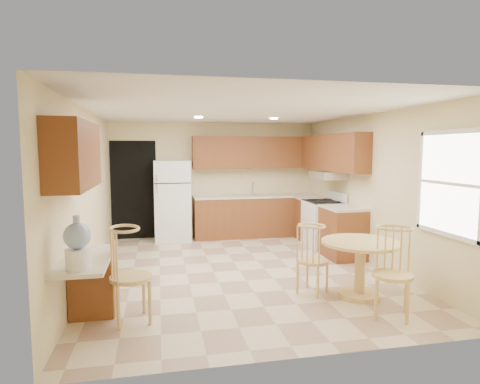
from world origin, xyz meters
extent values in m
plane|color=beige|center=(0.00, 0.00, 0.00)|extent=(5.50, 5.50, 0.00)
cube|color=white|center=(0.00, 0.00, 2.50)|extent=(4.50, 5.50, 0.02)
cube|color=beige|center=(0.00, 2.75, 1.25)|extent=(4.50, 0.02, 2.50)
cube|color=beige|center=(0.00, -2.75, 1.25)|extent=(4.50, 0.02, 2.50)
cube|color=beige|center=(-2.25, 0.00, 1.25)|extent=(0.02, 5.50, 2.50)
cube|color=beige|center=(2.25, 0.00, 1.25)|extent=(0.02, 5.50, 2.50)
cube|color=black|center=(-1.75, 2.73, 1.05)|extent=(0.90, 0.02, 2.10)
cube|color=brown|center=(0.88, 2.45, 0.43)|extent=(2.75, 0.60, 0.87)
cube|color=beige|center=(0.88, 2.45, 0.89)|extent=(2.75, 0.63, 0.04)
cube|color=brown|center=(1.95, 1.85, 0.43)|extent=(0.60, 0.59, 0.87)
cube|color=beige|center=(1.95, 1.85, 0.89)|extent=(0.63, 0.59, 0.04)
cube|color=brown|center=(1.95, 0.40, 0.43)|extent=(0.60, 0.80, 0.87)
cube|color=beige|center=(1.95, 0.40, 0.89)|extent=(0.63, 0.80, 0.04)
cube|color=brown|center=(0.88, 2.58, 1.85)|extent=(2.75, 0.33, 0.70)
cube|color=brown|center=(2.08, 1.21, 1.85)|extent=(0.33, 2.42, 0.70)
cube|color=brown|center=(-2.08, -1.60, 1.85)|extent=(0.33, 1.40, 0.70)
cube|color=silver|center=(0.85, 2.45, 0.91)|extent=(0.78, 0.44, 0.01)
cube|color=silver|center=(2.00, 1.18, 1.42)|extent=(0.50, 0.76, 0.14)
cube|color=brown|center=(-2.00, -1.32, 0.36)|extent=(0.48, 0.42, 0.72)
cube|color=beige|center=(-2.00, -1.70, 0.75)|extent=(0.50, 1.20, 0.04)
cube|color=white|center=(2.23, -1.85, 1.50)|extent=(0.05, 1.00, 1.20)
cube|color=white|center=(2.22, -1.85, 2.12)|extent=(0.05, 1.10, 0.06)
cube|color=white|center=(2.22, -1.85, 0.88)|extent=(0.05, 1.10, 0.06)
cube|color=white|center=(2.22, -1.32, 1.50)|extent=(0.05, 0.06, 1.28)
cylinder|color=white|center=(-0.50, 1.20, 2.48)|extent=(0.14, 0.14, 0.02)
cylinder|color=white|center=(0.90, 1.20, 2.48)|extent=(0.14, 0.14, 0.02)
cube|color=white|center=(-0.95, 2.40, 0.84)|extent=(0.74, 0.69, 1.68)
cube|color=black|center=(-0.95, 2.05, 1.24)|extent=(0.73, 0.01, 0.02)
cube|color=silver|center=(-1.26, 2.04, 1.14)|extent=(0.03, 0.03, 0.18)
cube|color=silver|center=(-1.26, 2.04, 1.34)|extent=(0.03, 0.03, 0.14)
cube|color=white|center=(1.92, 1.18, 0.45)|extent=(0.65, 0.76, 0.90)
cube|color=black|center=(1.92, 1.18, 0.91)|extent=(0.64, 0.75, 0.02)
cube|color=white|center=(2.20, 1.18, 1.00)|extent=(0.06, 0.76, 0.18)
cylinder|color=#E0BA70|center=(1.30, -1.43, 0.03)|extent=(0.54, 0.54, 0.06)
cylinder|color=#E0BA70|center=(1.30, -1.43, 0.36)|extent=(0.13, 0.13, 0.66)
cylinder|color=#E0BA70|center=(1.30, -1.43, 0.72)|extent=(1.00, 1.00, 0.04)
cylinder|color=#E0BA70|center=(0.75, -1.18, 0.44)|extent=(0.41, 0.41, 0.04)
cylinder|color=#E0BA70|center=(0.61, -1.04, 0.22)|extent=(0.03, 0.03, 0.44)
cylinder|color=#E0BA70|center=(0.90, -1.04, 0.22)|extent=(0.03, 0.03, 0.44)
cylinder|color=#E0BA70|center=(0.61, -1.33, 0.22)|extent=(0.03, 0.03, 0.44)
cylinder|color=#E0BA70|center=(0.90, -1.33, 0.22)|extent=(0.03, 0.03, 0.44)
cylinder|color=#E0BA70|center=(1.35, -2.08, 0.48)|extent=(0.45, 0.45, 0.04)
cylinder|color=#E0BA70|center=(1.19, -1.92, 0.24)|extent=(0.04, 0.04, 0.48)
cylinder|color=#E0BA70|center=(1.51, -1.92, 0.24)|extent=(0.04, 0.04, 0.48)
cylinder|color=#E0BA70|center=(1.19, -2.24, 0.24)|extent=(0.04, 0.04, 0.48)
cylinder|color=#E0BA70|center=(1.51, -2.24, 0.24)|extent=(0.04, 0.04, 0.48)
cylinder|color=#E0BA70|center=(-1.55, -1.62, 0.50)|extent=(0.47, 0.47, 0.04)
cylinder|color=#E0BA70|center=(-1.72, -1.45, 0.25)|extent=(0.04, 0.04, 0.50)
cylinder|color=#E0BA70|center=(-1.38, -1.45, 0.25)|extent=(0.04, 0.04, 0.50)
cylinder|color=#E0BA70|center=(-1.72, -1.78, 0.25)|extent=(0.04, 0.04, 0.50)
cylinder|color=#E0BA70|center=(-1.38, -1.78, 0.25)|extent=(0.04, 0.04, 0.50)
cylinder|color=white|center=(-2.00, -2.10, 0.87)|extent=(0.23, 0.23, 0.20)
sphere|color=#889FD2|center=(-2.00, -2.10, 1.09)|extent=(0.25, 0.25, 0.25)
cylinder|color=#889FD2|center=(-2.00, -2.10, 1.25)|extent=(0.06, 0.06, 0.07)
camera|label=1|loc=(-1.23, -6.07, 1.90)|focal=30.00mm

